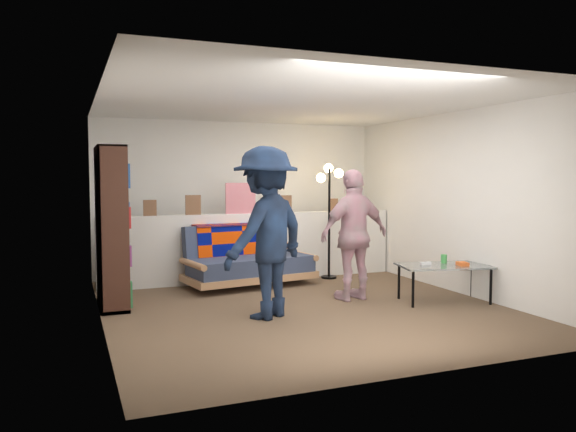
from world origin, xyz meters
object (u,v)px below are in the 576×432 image
Objects in this scene: floor_lamp at (329,197)px; bookshelf at (111,232)px; person_left at (266,233)px; coffee_table at (445,267)px; person_right at (354,235)px; futon_sofa at (249,260)px.

bookshelf is at bearing -166.96° from floor_lamp.
person_left is at bearing -37.53° from bookshelf.
coffee_table is 1.17m from person_right.
person_left reaches higher than person_right.
bookshelf is at bearing -161.76° from futon_sofa.
coffee_table is at bearing -73.10° from floor_lamp.
coffee_table is (3.82, -1.26, -0.46)m from bookshelf.
coffee_table is at bearing -44.51° from futon_sofa.
bookshelf is 1.09× the size of floor_lamp.
person_right is (0.94, -1.37, 0.46)m from futon_sofa.
coffee_table is 2.24m from floor_lamp.
coffee_table is (1.92, -1.89, 0.07)m from futon_sofa.
person_right is (2.84, -0.74, -0.07)m from bookshelf.
futon_sofa reaches higher than coffee_table.
coffee_table is at bearing 145.47° from person_left.
person_left reaches higher than futon_sofa.
bookshelf is at bearing -69.89° from person_left.
futon_sofa is 1.01× the size of bookshelf.
futon_sofa is at bearing 18.24° from bookshelf.
futon_sofa is 1.72m from person_right.
bookshelf reaches higher than floor_lamp.
floor_lamp is (3.21, 0.74, 0.35)m from bookshelf.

